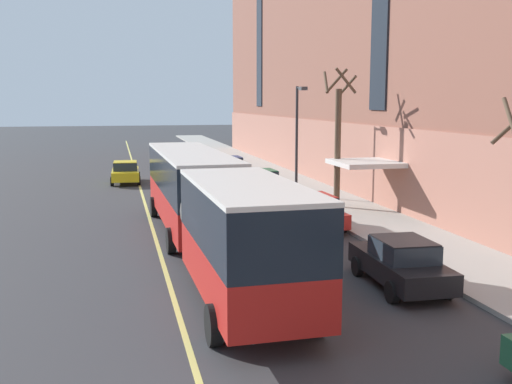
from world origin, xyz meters
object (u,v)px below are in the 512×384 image
at_px(city_bus, 206,200).
at_px(street_tree_far_uptown, 338,137).
at_px(parked_car_navy_0, 231,166).
at_px(taxi_cab, 126,172).
at_px(parked_car_red_4, 312,211).
at_px(street_lamp, 298,129).
at_px(parked_car_green_5, 262,182).
at_px(parked_car_black_1, 401,263).

bearing_deg(city_bus, street_tree_far_uptown, 44.14).
bearing_deg(parked_car_navy_0, taxi_cab, -166.03).
height_order(city_bus, taxi_cab, city_bus).
bearing_deg(parked_car_red_4, street_lamp, 77.57).
distance_m(parked_car_green_5, street_lamp, 4.29).
bearing_deg(city_bus, parked_car_navy_0, 77.03).
relative_size(city_bus, parked_car_green_5, 4.55).
distance_m(parked_car_green_5, street_tree_far_uptown, 7.23).
distance_m(parked_car_black_1, street_tree_far_uptown, 13.89).
xyz_separation_m(taxi_cab, street_tree_far_uptown, (10.76, -13.19, 3.08)).
relative_size(parked_car_green_5, taxi_cab, 0.99).
bearing_deg(street_lamp, parked_car_green_5, 127.97).
relative_size(parked_car_red_4, street_lamp, 0.74).
relative_size(parked_car_black_1, taxi_cab, 1.01).
xyz_separation_m(parked_car_red_4, street_lamp, (1.78, 8.06, 3.34)).
relative_size(parked_car_navy_0, parked_car_black_1, 1.02).
relative_size(parked_car_navy_0, street_lamp, 0.71).
relative_size(city_bus, parked_car_navy_0, 4.36).
distance_m(city_bus, taxi_cab, 21.32).
distance_m(parked_car_green_5, taxi_cab, 10.86).
distance_m(parked_car_black_1, taxi_cab, 27.55).
height_order(taxi_cab, street_lamp, street_lamp).
distance_m(parked_car_red_4, parked_car_green_5, 10.18).
xyz_separation_m(parked_car_navy_0, taxi_cab, (-7.91, -1.97, 0.00)).
height_order(parked_car_navy_0, parked_car_black_1, same).
relative_size(parked_car_green_5, street_lamp, 0.68).
height_order(street_tree_far_uptown, street_lamp, street_tree_far_uptown).
height_order(parked_car_black_1, street_lamp, street_lamp).
relative_size(parked_car_navy_0, parked_car_red_4, 0.96).
height_order(parked_car_red_4, parked_car_green_5, same).
bearing_deg(taxi_cab, parked_car_black_1, -73.47).
bearing_deg(parked_car_red_4, parked_car_navy_0, 90.27).
distance_m(parked_car_red_4, street_lamp, 8.91).
bearing_deg(parked_car_navy_0, parked_car_red_4, -89.73).
bearing_deg(parked_car_navy_0, city_bus, -102.97).
xyz_separation_m(parked_car_navy_0, street_tree_far_uptown, (2.86, -15.15, 3.08)).
relative_size(street_tree_far_uptown, street_lamp, 1.13).
distance_m(parked_car_red_4, street_tree_far_uptown, 5.89).
distance_m(city_bus, parked_car_red_4, 6.70).
xyz_separation_m(parked_car_black_1, taxi_cab, (-7.84, 26.41, 0.00)).
xyz_separation_m(parked_car_navy_0, street_lamp, (1.87, -11.29, 3.34)).
xyz_separation_m(parked_car_black_1, parked_car_red_4, (0.16, 9.03, 0.00)).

